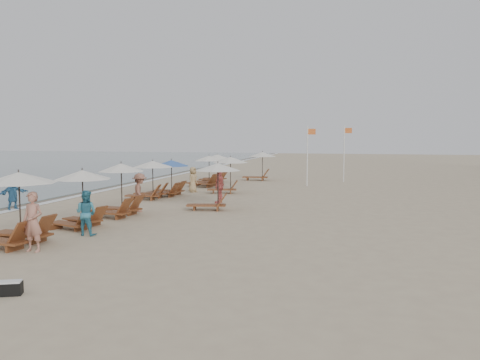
% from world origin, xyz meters
% --- Properties ---
extents(ground, '(160.00, 160.00, 0.00)m').
position_xyz_m(ground, '(0.00, 0.00, 0.00)').
color(ground, tan).
rests_on(ground, ground).
extents(wet_sand_band, '(3.20, 140.00, 0.01)m').
position_xyz_m(wet_sand_band, '(-12.50, 10.00, 0.00)').
color(wet_sand_band, '#6B5E4C').
rests_on(wet_sand_band, ground).
extents(foam_line, '(0.50, 140.00, 0.02)m').
position_xyz_m(foam_line, '(-11.20, 10.00, 0.01)').
color(foam_line, white).
rests_on(foam_line, ground).
extents(lounger_station_0, '(2.74, 2.38, 2.39)m').
position_xyz_m(lounger_station_0, '(-5.94, -3.27, 1.17)').
color(lounger_station_0, brown).
rests_on(lounger_station_0, ground).
extents(lounger_station_1, '(2.41, 2.18, 2.23)m').
position_xyz_m(lounger_station_1, '(-5.64, 0.01, 1.20)').
color(lounger_station_1, brown).
rests_on(lounger_station_1, ground).
extents(lounger_station_2, '(2.51, 2.05, 2.34)m').
position_xyz_m(lounger_station_2, '(-5.53, 2.78, 1.06)').
color(lounger_station_2, brown).
rests_on(lounger_station_2, ground).
extents(lounger_station_3, '(2.58, 2.31, 2.13)m').
position_xyz_m(lounger_station_3, '(-6.60, 8.65, 1.12)').
color(lounger_station_3, brown).
rests_on(lounger_station_3, ground).
extents(lounger_station_4, '(2.45, 2.14, 2.10)m').
position_xyz_m(lounger_station_4, '(-6.15, 10.31, 1.08)').
color(lounger_station_4, brown).
rests_on(lounger_station_4, ground).
extents(lounger_station_5, '(2.62, 2.41, 2.14)m').
position_xyz_m(lounger_station_5, '(-5.64, 15.84, 1.00)').
color(lounger_station_5, brown).
rests_on(lounger_station_5, ground).
extents(lounger_station_6, '(2.47, 2.27, 2.10)m').
position_xyz_m(lounger_station_6, '(-5.91, 19.04, 1.15)').
color(lounger_station_6, brown).
rests_on(lounger_station_6, ground).
extents(inland_station_0, '(2.64, 2.24, 2.22)m').
position_xyz_m(inland_station_0, '(-1.96, 5.64, 1.42)').
color(inland_station_0, brown).
rests_on(inland_station_0, ground).
extents(inland_station_1, '(2.58, 2.24, 2.22)m').
position_xyz_m(inland_station_1, '(-3.12, 12.40, 1.46)').
color(inland_station_1, brown).
rests_on(inland_station_1, ground).
extents(inland_station_2, '(2.70, 2.24, 2.22)m').
position_xyz_m(inland_station_2, '(-2.96, 21.36, 1.36)').
color(inland_station_2, brown).
rests_on(inland_station_2, ground).
extents(beachgoer_near, '(0.68, 0.46, 1.84)m').
position_xyz_m(beachgoer_near, '(-4.84, -3.79, 0.92)').
color(beachgoer_near, '#A46B59').
rests_on(beachgoer_near, ground).
extents(beachgoer_mid_a, '(0.79, 0.62, 1.61)m').
position_xyz_m(beachgoer_mid_a, '(-4.60, -1.20, 0.81)').
color(beachgoer_mid_a, teal).
rests_on(beachgoer_mid_a, ground).
extents(beachgoer_mid_b, '(1.16, 1.35, 1.81)m').
position_xyz_m(beachgoer_mid_b, '(-5.12, 4.27, 0.90)').
color(beachgoer_mid_b, '#8F5B49').
rests_on(beachgoer_mid_b, ground).
extents(beachgoer_far_a, '(0.52, 1.08, 1.79)m').
position_xyz_m(beachgoer_far_a, '(-2.34, 7.98, 0.90)').
color(beachgoer_far_a, '#C5554F').
rests_on(beachgoer_far_a, ground).
extents(beachgoer_far_b, '(0.65, 0.86, 1.59)m').
position_xyz_m(beachgoer_far_b, '(-5.33, 12.33, 0.79)').
color(beachgoer_far_b, tan).
rests_on(beachgoer_far_b, ground).
extents(waterline_walker, '(0.87, 1.52, 1.57)m').
position_xyz_m(waterline_walker, '(-11.26, 3.36, 0.78)').
color(waterline_walker, '#316893').
rests_on(waterline_walker, ground).
extents(duffel_bag, '(0.64, 0.49, 0.32)m').
position_xyz_m(duffel_bag, '(-2.73, -7.53, 0.16)').
color(duffel_bag, black).
rests_on(duffel_bag, ground).
extents(flag_pole_near, '(0.60, 0.08, 4.20)m').
position_xyz_m(flag_pole_near, '(1.24, 17.69, 2.34)').
color(flag_pole_near, silver).
rests_on(flag_pole_near, ground).
extents(flag_pole_far, '(0.60, 0.08, 4.31)m').
position_xyz_m(flag_pole_far, '(3.61, 21.68, 2.39)').
color(flag_pole_far, silver).
rests_on(flag_pole_far, ground).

